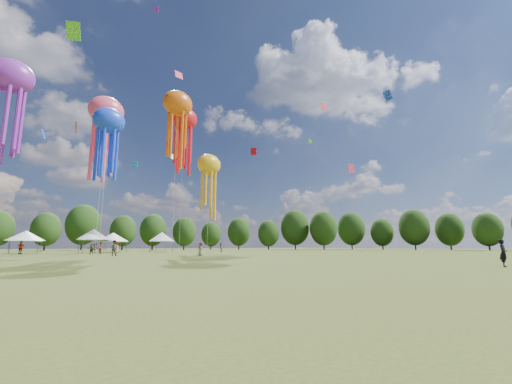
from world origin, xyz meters
TOP-DOWN VIEW (x-y plane):
  - ground at (0.00, 0.00)m, footprint 300.00×300.00m
  - observer_main at (7.80, -1.49)m, footprint 0.68×0.56m
  - spectator_near at (-3.86, 34.46)m, footprint 1.16×1.12m
  - spectators_far at (0.58, 47.10)m, footprint 33.09×25.62m
  - festival_tents at (-3.98, 56.82)m, footprint 34.19×9.01m
  - show_kites at (-0.39, 39.02)m, footprint 31.46×26.36m
  - small_kites at (-1.32, 42.59)m, footprint 76.04×64.13m
  - treeline at (-3.87, 62.51)m, footprint 201.57×95.24m

SIDE VIEW (x-z plane):
  - ground at x=0.00m, z-range 0.00..0.00m
  - observer_main at x=7.80m, z-range 0.00..1.59m
  - spectators_far at x=0.58m, z-range -0.11..1.81m
  - spectator_near at x=-3.86m, z-range 0.00..1.89m
  - festival_tents at x=-3.98m, z-range 0.84..5.02m
  - treeline at x=-3.87m, z-range -0.17..13.26m
  - show_kites at x=-0.39m, z-range 4.82..32.34m
  - small_kites at x=-1.32m, z-range 5.93..52.26m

